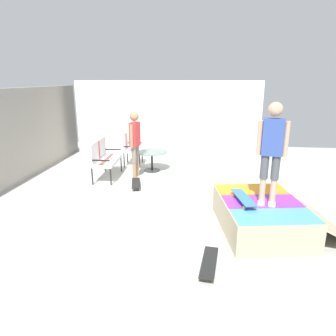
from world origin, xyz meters
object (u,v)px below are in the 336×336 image
patio_chair_near_house (129,145)px  skate_ramp (262,215)px  patio_bench (103,155)px  skateboard_spare (209,263)px  patio_table (152,157)px  skateboard_by_bench (136,183)px  person_skater (272,147)px  person_watching (135,140)px  skateboard_on_ramp (243,198)px

patio_chair_near_house → skate_ramp: bearing=-139.3°
patio_bench → skateboard_spare: bearing=-143.9°
patio_table → skateboard_by_bench: patio_table is taller
person_skater → skateboard_spare: 2.06m
patio_chair_near_house → skateboard_by_bench: size_ratio=1.24×
skateboard_by_bench → patio_bench: bearing=59.5°
skate_ramp → patio_chair_near_house: (3.83, 3.29, 0.34)m
patio_bench → person_skater: size_ratio=0.76×
skate_ramp → person_watching: 3.88m
person_watching → skateboard_on_ramp: 3.64m
patio_bench → patio_table: (0.77, -1.19, -0.21)m
skate_ramp → patio_bench: (2.52, 3.69, 0.35)m
skateboard_on_ramp → skate_ramp: bearing=-73.1°
person_skater → skateboard_by_bench: 3.69m
patio_chair_near_house → person_skater: size_ratio=0.61×
person_skater → patio_table: bearing=36.4°
skateboard_on_ramp → skateboard_by_bench: bearing=48.8°
skateboard_by_bench → patio_chair_near_house: bearing=17.8°
person_watching → skate_ramp: bearing=-132.1°
patio_table → person_watching: 1.03m
skate_ramp → skateboard_by_bench: size_ratio=2.78×
skate_ramp → skateboard_spare: size_ratio=2.81×
patio_bench → person_skater: person_skater is taller
skate_ramp → patio_table: bearing=37.3°
patio_chair_near_house → patio_table: 0.98m
person_watching → person_skater: size_ratio=1.05×
patio_bench → patio_table: bearing=-56.9°
skateboard_on_ramp → patio_table: bearing=32.2°
patio_table → skateboard_on_ramp: skateboard_on_ramp is taller
patio_chair_near_house → skateboard_spare: (-5.10, -2.36, -0.53)m
skate_ramp → skateboard_spare: (-1.26, 0.93, -0.18)m
skate_ramp → person_skater: bearing=-171.2°
skate_ramp → patio_bench: bearing=55.7°
patio_table → skateboard_on_ramp: bearing=-147.8°
patio_bench → patio_table: 1.43m
person_watching → skateboard_on_ramp: person_watching is taller
skate_ramp → patio_chair_near_house: 5.06m
person_skater → skateboard_on_ramp: size_ratio=2.04×
person_watching → person_skater: 3.93m
skateboard_by_bench → skateboard_spare: size_ratio=1.01×
patio_table → person_skater: size_ratio=0.54×
person_watching → skateboard_on_ramp: size_ratio=2.14×
patio_chair_near_house → skateboard_by_bench: bearing=-162.2°
skateboard_spare → patio_table: bearing=19.1°
patio_table → skateboard_by_bench: size_ratio=1.09×
skateboard_on_ramp → person_skater: bearing=-93.6°
person_skater → skateboard_spare: size_ratio=2.06×
patio_table → person_skater: person_skater is taller
skateboard_spare → patio_chair_near_house: bearing=24.9°
skate_ramp → skateboard_by_bench: 3.30m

